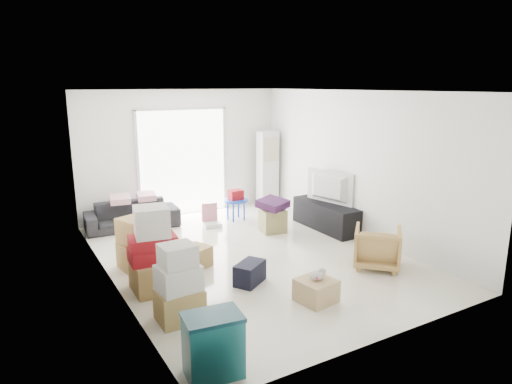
{
  "coord_description": "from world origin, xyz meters",
  "views": [
    {
      "loc": [
        -3.53,
        -6.28,
        2.8
      ],
      "look_at": [
        0.22,
        0.2,
        1.03
      ],
      "focal_mm": 32.0,
      "sensor_mm": 36.0,
      "label": 1
    }
  ],
  "objects": [
    {
      "name": "storage_bins",
      "position": [
        -1.9,
        -2.62,
        0.32
      ],
      "size": [
        0.61,
        0.46,
        0.65
      ],
      "rotation": [
        0.0,
        0.0,
        -0.13
      ],
      "color": "#196466",
      "rests_on": "room_shell"
    },
    {
      "name": "toy_walker",
      "position": [
        0.12,
        1.83,
        0.13
      ],
      "size": [
        0.4,
        0.36,
        0.46
      ],
      "rotation": [
        0.0,
        0.0,
        -0.21
      ],
      "color": "silver",
      "rests_on": "room_shell"
    },
    {
      "name": "wood_crate",
      "position": [
        -0.06,
        -1.87,
        0.15
      ],
      "size": [
        0.52,
        0.52,
        0.3
      ],
      "primitive_type": "cube",
      "rotation": [
        0.0,
        0.0,
        0.15
      ],
      "color": "tan",
      "rests_on": "room_shell"
    },
    {
      "name": "armchair",
      "position": [
        1.48,
        -1.41,
        0.35
      ],
      "size": [
        0.94,
        0.94,
        0.71
      ],
      "primitive_type": "imported",
      "rotation": [
        0.0,
        0.0,
        2.36
      ],
      "color": "tan",
      "rests_on": "room_shell"
    },
    {
      "name": "box_stack_c",
      "position": [
        -1.77,
        0.48,
        0.39
      ],
      "size": [
        0.59,
        0.58,
        0.8
      ],
      "rotation": [
        0.0,
        0.0,
        0.17
      ],
      "color": "tan",
      "rests_on": "room_shell"
    },
    {
      "name": "room_shell",
      "position": [
        0.0,
        0.0,
        1.35
      ],
      "size": [
        4.98,
        6.48,
        3.18
      ],
      "color": "silver",
      "rests_on": "ground"
    },
    {
      "name": "duffel_bag",
      "position": [
        -0.55,
        -0.94,
        0.16
      ],
      "size": [
        0.57,
        0.51,
        0.31
      ],
      "primitive_type": "cube",
      "rotation": [
        0.0,
        0.0,
        0.57
      ],
      "color": "black",
      "rests_on": "room_shell"
    },
    {
      "name": "ac_tower",
      "position": [
        1.95,
        2.65,
        0.88
      ],
      "size": [
        0.45,
        0.3,
        1.75
      ],
      "primitive_type": "cube",
      "color": "silver",
      "rests_on": "room_shell"
    },
    {
      "name": "tv_console",
      "position": [
        2.0,
        0.53,
        0.26
      ],
      "size": [
        0.47,
        1.58,
        0.53
      ],
      "primitive_type": "cube",
      "color": "black",
      "rests_on": "room_shell"
    },
    {
      "name": "blanket",
      "position": [
        1.0,
        0.91,
        0.52
      ],
      "size": [
        0.63,
        0.63,
        0.14
      ],
      "primitive_type": "cube",
      "rotation": [
        0.0,
        0.0,
        0.37
      ],
      "color": "#391A41",
      "rests_on": "ottoman"
    },
    {
      "name": "loose_box",
      "position": [
        -0.97,
        0.02,
        0.16
      ],
      "size": [
        0.51,
        0.51,
        0.33
      ],
      "primitive_type": "cube",
      "rotation": [
        0.0,
        0.0,
        0.4
      ],
      "color": "tan",
      "rests_on": "room_shell"
    },
    {
      "name": "television",
      "position": [
        2.0,
        0.53,
        0.6
      ],
      "size": [
        0.87,
        1.22,
        0.14
      ],
      "primitive_type": "imported",
      "rotation": [
        0.0,
        0.0,
        1.8
      ],
      "color": "black",
      "rests_on": "tv_console"
    },
    {
      "name": "plush_bunny",
      "position": [
        -0.03,
        -1.86,
        0.36
      ],
      "size": [
        0.27,
        0.15,
        0.13
      ],
      "rotation": [
        0.0,
        0.0,
        0.32
      ],
      "color": "#B2ADA8",
      "rests_on": "wood_crate"
    },
    {
      "name": "sliding_door",
      "position": [
        0.0,
        2.98,
        1.24
      ],
      "size": [
        2.1,
        0.04,
        2.33
      ],
      "color": "white",
      "rests_on": "room_shell"
    },
    {
      "name": "sofa",
      "position": [
        -1.3,
        2.5,
        0.35
      ],
      "size": [
        1.83,
        0.68,
        0.7
      ],
      "primitive_type": "imported",
      "rotation": [
        0.0,
        0.0,
        -0.09
      ],
      "color": "black",
      "rests_on": "room_shell"
    },
    {
      "name": "ottoman",
      "position": [
        1.0,
        0.91,
        0.22
      ],
      "size": [
        0.52,
        0.52,
        0.45
      ],
      "primitive_type": "cube",
      "rotation": [
        0.0,
        0.0,
        -0.19
      ],
      "color": "#9D955B",
      "rests_on": "room_shell"
    },
    {
      "name": "pillow_right",
      "position": [
        -0.99,
        2.51,
        0.76
      ],
      "size": [
        0.38,
        0.32,
        0.12
      ],
      "primitive_type": "cube",
      "rotation": [
        0.0,
        0.0,
        -0.12
      ],
      "color": "#D198A2",
      "rests_on": "sofa"
    },
    {
      "name": "box_stack_b",
      "position": [
        -1.8,
        -0.47,
        0.52
      ],
      "size": [
        0.67,
        0.6,
        1.2
      ],
      "rotation": [
        0.0,
        0.0,
        -0.12
      ],
      "color": "tan",
      "rests_on": "room_shell"
    },
    {
      "name": "kids_table",
      "position": [
        0.75,
        1.97,
        0.46
      ],
      "size": [
        0.52,
        0.52,
        0.65
      ],
      "rotation": [
        0.0,
        0.0,
        -0.18
      ],
      "color": "blue",
      "rests_on": "room_shell"
    },
    {
      "name": "box_stack_a",
      "position": [
        -1.8,
        -1.44,
        0.43
      ],
      "size": [
        0.53,
        0.44,
        0.97
      ],
      "rotation": [
        0.0,
        0.0,
        0.03
      ],
      "color": "tan",
      "rests_on": "room_shell"
    },
    {
      "name": "pillow_left",
      "position": [
        -1.51,
        2.52,
        0.77
      ],
      "size": [
        0.47,
        0.39,
        0.13
      ],
      "primitive_type": "cube",
      "rotation": [
        0.0,
        0.0,
        -0.16
      ],
      "color": "#D198A2",
      "rests_on": "sofa"
    }
  ]
}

